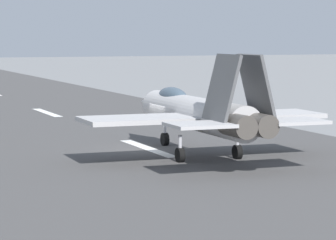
# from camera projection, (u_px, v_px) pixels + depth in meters

# --- Properties ---
(ground_plane) EXTENTS (400.00, 400.00, 0.00)m
(ground_plane) POSITION_uv_depth(u_px,v_px,m) (149.00, 149.00, 48.95)
(ground_plane) COLOR slate
(runway_strip) EXTENTS (240.00, 26.00, 0.02)m
(runway_strip) POSITION_uv_depth(u_px,v_px,m) (149.00, 149.00, 48.94)
(runway_strip) COLOR #464444
(runway_strip) RESTS_ON ground
(fighter_jet) EXTENTS (16.48, 12.89, 5.56)m
(fighter_jet) POSITION_uv_depth(u_px,v_px,m) (196.00, 112.00, 45.73)
(fighter_jet) COLOR #B3B1B2
(fighter_jet) RESTS_ON ground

